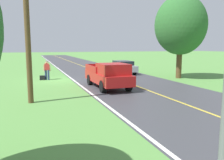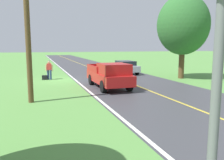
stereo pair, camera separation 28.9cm
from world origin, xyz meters
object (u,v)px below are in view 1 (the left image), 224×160
at_px(tree_far_side_near, 181,25).
at_px(sedan_near_oncoming, 122,67).
at_px(hitchhiker_walking, 47,69).
at_px(pickup_truck_passing, 109,75).
at_px(utility_pole_roadside, 27,24).
at_px(suitcase_carried, 42,78).

bearing_deg(tree_far_side_near, sedan_near_oncoming, -55.11).
xyz_separation_m(hitchhiker_walking, tree_far_side_near, (-11.77, 3.00, 3.90)).
bearing_deg(tree_far_side_near, hitchhiker_walking, -14.29).
xyz_separation_m(pickup_truck_passing, tree_far_side_near, (-7.91, -2.85, 3.91)).
bearing_deg(sedan_near_oncoming, utility_pole_roadside, 48.36).
bearing_deg(hitchhiker_walking, tree_far_side_near, 165.71).
height_order(suitcase_carried, pickup_truck_passing, pickup_truck_passing).
bearing_deg(tree_far_side_near, suitcase_carried, -13.57).
height_order(suitcase_carried, utility_pole_roadside, utility_pole_roadside).
bearing_deg(hitchhiker_walking, sedan_near_oncoming, -165.00).
xyz_separation_m(suitcase_carried, pickup_truck_passing, (-4.29, 5.80, 0.76)).
bearing_deg(utility_pole_roadside, hitchhiker_walking, -99.57).
bearing_deg(tree_far_side_near, utility_pole_roadside, 23.04).
bearing_deg(sedan_near_oncoming, suitcase_carried, 14.62).
bearing_deg(hitchhiker_walking, utility_pole_roadside, 80.43).
relative_size(hitchhiker_walking, sedan_near_oncoming, 0.40).
distance_m(pickup_truck_passing, sedan_near_oncoming, 9.11).
bearing_deg(hitchhiker_walking, pickup_truck_passing, 123.42).
distance_m(suitcase_carried, tree_far_side_near, 13.39).
relative_size(tree_far_side_near, utility_pole_roadside, 0.92).
bearing_deg(pickup_truck_passing, suitcase_carried, -53.53).
bearing_deg(sedan_near_oncoming, pickup_truck_passing, 61.90).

